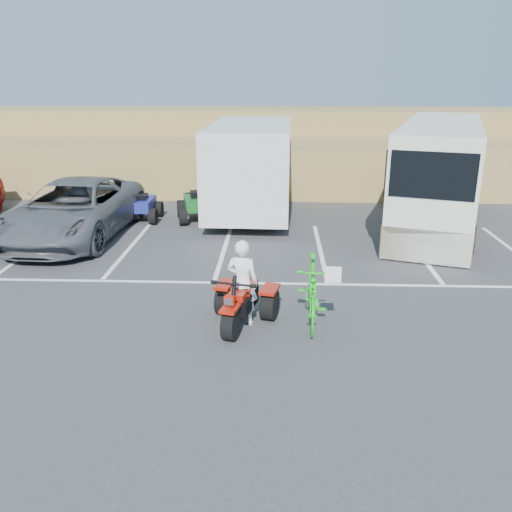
{
  "coord_description": "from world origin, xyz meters",
  "views": [
    {
      "loc": [
        1.48,
        -9.51,
        4.7
      ],
      "look_at": [
        1.04,
        1.46,
        1.0
      ],
      "focal_mm": 38.0,
      "sensor_mm": 36.0,
      "label": 1
    }
  ],
  "objects_px": {
    "grey_pickup": "(74,210)",
    "rv_motorhome": "(438,181)",
    "green_dirt_bike": "(312,291)",
    "quad_atv_green": "(197,220)",
    "red_trike_atv": "(240,326)",
    "quad_atv_blue": "(143,220)",
    "rider": "(242,283)",
    "cargo_trailer": "(251,165)"
  },
  "relations": [
    {
      "from": "rider",
      "to": "green_dirt_bike",
      "type": "bearing_deg",
      "value": -160.91
    },
    {
      "from": "grey_pickup",
      "to": "quad_atv_blue",
      "type": "distance_m",
      "value": 2.68
    },
    {
      "from": "green_dirt_bike",
      "to": "quad_atv_blue",
      "type": "xyz_separation_m",
      "value": [
        -5.24,
        7.65,
        -0.65
      ]
    },
    {
      "from": "red_trike_atv",
      "to": "green_dirt_bike",
      "type": "bearing_deg",
      "value": 24.78
    },
    {
      "from": "quad_atv_blue",
      "to": "red_trike_atv",
      "type": "bearing_deg",
      "value": -65.05
    },
    {
      "from": "green_dirt_bike",
      "to": "quad_atv_green",
      "type": "relative_size",
      "value": 1.29
    },
    {
      "from": "grey_pickup",
      "to": "rv_motorhome",
      "type": "xyz_separation_m",
      "value": [
        11.26,
        2.11,
        0.55
      ]
    },
    {
      "from": "rider",
      "to": "grey_pickup",
      "type": "bearing_deg",
      "value": -33.68
    },
    {
      "from": "quad_atv_blue",
      "to": "quad_atv_green",
      "type": "bearing_deg",
      "value": 2.1
    },
    {
      "from": "green_dirt_bike",
      "to": "quad_atv_green",
      "type": "xyz_separation_m",
      "value": [
        -3.41,
        7.75,
        -0.65
      ]
    },
    {
      "from": "grey_pickup",
      "to": "quad_atv_blue",
      "type": "height_order",
      "value": "grey_pickup"
    },
    {
      "from": "grey_pickup",
      "to": "rv_motorhome",
      "type": "distance_m",
      "value": 11.47
    },
    {
      "from": "rider",
      "to": "grey_pickup",
      "type": "relative_size",
      "value": 0.28
    },
    {
      "from": "rider",
      "to": "cargo_trailer",
      "type": "relative_size",
      "value": 0.26
    },
    {
      "from": "red_trike_atv",
      "to": "rv_motorhome",
      "type": "bearing_deg",
      "value": 66.95
    },
    {
      "from": "rv_motorhome",
      "to": "quad_atv_green",
      "type": "bearing_deg",
      "value": -162.08
    },
    {
      "from": "red_trike_atv",
      "to": "quad_atv_green",
      "type": "bearing_deg",
      "value": 117.22
    },
    {
      "from": "green_dirt_bike",
      "to": "red_trike_atv",
      "type": "bearing_deg",
      "value": -165.91
    },
    {
      "from": "grey_pickup",
      "to": "quad_atv_blue",
      "type": "xyz_separation_m",
      "value": [
        1.54,
        2.02,
        -0.85
      ]
    },
    {
      "from": "red_trike_atv",
      "to": "rv_motorhome",
      "type": "xyz_separation_m",
      "value": [
        5.88,
        8.03,
        1.4
      ]
    },
    {
      "from": "quad_atv_blue",
      "to": "grey_pickup",
      "type": "bearing_deg",
      "value": -128.09
    },
    {
      "from": "red_trike_atv",
      "to": "grey_pickup",
      "type": "xyz_separation_m",
      "value": [
        -5.37,
        5.92,
        0.85
      ]
    },
    {
      "from": "rv_motorhome",
      "to": "quad_atv_green",
      "type": "height_order",
      "value": "rv_motorhome"
    },
    {
      "from": "grey_pickup",
      "to": "quad_atv_blue",
      "type": "bearing_deg",
      "value": 55.54
    },
    {
      "from": "rv_motorhome",
      "to": "quad_atv_green",
      "type": "xyz_separation_m",
      "value": [
        -7.89,
        0.01,
        -1.4
      ]
    },
    {
      "from": "green_dirt_bike",
      "to": "rv_motorhome",
      "type": "relative_size",
      "value": 0.24
    },
    {
      "from": "cargo_trailer",
      "to": "red_trike_atv",
      "type": "bearing_deg",
      "value": -87.24
    },
    {
      "from": "cargo_trailer",
      "to": "quad_atv_blue",
      "type": "distance_m",
      "value": 4.16
    },
    {
      "from": "red_trike_atv",
      "to": "cargo_trailer",
      "type": "relative_size",
      "value": 0.25
    },
    {
      "from": "quad_atv_blue",
      "to": "cargo_trailer",
      "type": "bearing_deg",
      "value": 18.12
    },
    {
      "from": "quad_atv_green",
      "to": "red_trike_atv",
      "type": "bearing_deg",
      "value": -89.08
    },
    {
      "from": "red_trike_atv",
      "to": "quad_atv_blue",
      "type": "relative_size",
      "value": 1.09
    },
    {
      "from": "cargo_trailer",
      "to": "quad_atv_blue",
      "type": "height_order",
      "value": "cargo_trailer"
    },
    {
      "from": "grey_pickup",
      "to": "quad_atv_green",
      "type": "bearing_deg",
      "value": 34.91
    },
    {
      "from": "rider",
      "to": "rv_motorhome",
      "type": "relative_size",
      "value": 0.19
    },
    {
      "from": "rider",
      "to": "green_dirt_bike",
      "type": "height_order",
      "value": "rider"
    },
    {
      "from": "quad_atv_green",
      "to": "rv_motorhome",
      "type": "bearing_deg",
      "value": -13.18
    },
    {
      "from": "green_dirt_bike",
      "to": "quad_atv_green",
      "type": "height_order",
      "value": "green_dirt_bike"
    },
    {
      "from": "rv_motorhome",
      "to": "red_trike_atv",
      "type": "bearing_deg",
      "value": -108.25
    },
    {
      "from": "green_dirt_bike",
      "to": "grey_pickup",
      "type": "height_order",
      "value": "grey_pickup"
    },
    {
      "from": "green_dirt_bike",
      "to": "grey_pickup",
      "type": "relative_size",
      "value": 0.36
    },
    {
      "from": "red_trike_atv",
      "to": "rv_motorhome",
      "type": "height_order",
      "value": "rv_motorhome"
    }
  ]
}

